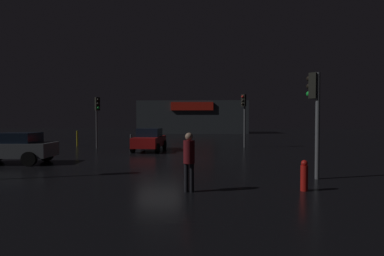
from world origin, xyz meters
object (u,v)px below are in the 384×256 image
Objects in this scene: store_building at (193,117)px; traffic_signal_cross_left at (244,110)px; fire_hydrant at (304,176)px; traffic_signal_main at (97,110)px; traffic_signal_opposite at (315,105)px; car_near at (13,148)px; car_far at (150,139)px; pedestrian at (189,157)px.

store_building is 4.32× the size of traffic_signal_cross_left.
traffic_signal_cross_left is 14.13m from fire_hydrant.
traffic_signal_opposite is (12.34, -10.90, -0.22)m from traffic_signal_main.
car_near is at bearing 158.64° from fire_hydrant.
traffic_signal_main is 17.24m from fire_hydrant.
fire_hydrant is at bearing -58.11° from car_far.
traffic_signal_main is 15.33m from pedestrian.
traffic_signal_opposite is 0.92× the size of traffic_signal_cross_left.
car_near is at bearing -132.07° from car_far.
traffic_signal_opposite reaches higher than car_near.
traffic_signal_main is 0.96× the size of car_far.
store_building is at bearing 97.08° from fire_hydrant.
store_building is 10.23× the size of pedestrian.
store_building is at bearing 100.87° from traffic_signal_cross_left.
fire_hydrant is at bearing -82.92° from store_building.
fire_hydrant is at bearing -48.41° from traffic_signal_main.
traffic_signal_opposite is at bearing 25.50° from pedestrian.
traffic_signal_cross_left reaches higher than traffic_signal_opposite.
pedestrian is at bearing -154.50° from traffic_signal_opposite.
traffic_signal_cross_left is 14.77m from pedestrian.
store_building is at bearing 77.37° from traffic_signal_main.
store_building is 19.31× the size of fire_hydrant.
traffic_signal_opposite reaches higher than car_far.
pedestrian reaches higher than car_far.
traffic_signal_cross_left reaches higher than car_far.
traffic_signal_main reaches higher than car_far.
traffic_signal_opposite is at bearing -12.66° from car_near.
pedestrian is at bearing -29.84° from car_near.
store_building is 41.09m from pedestrian.
store_building is 27.33m from traffic_signal_cross_left.
car_near is 0.98× the size of car_far.
car_far is at bearing 47.93° from car_near.
store_building is 29.71m from car_far.
traffic_signal_cross_left is 15.68m from car_near.
car_near is 10.45m from pedestrian.
traffic_signal_main is (-6.27, -27.97, 0.22)m from store_building.
traffic_signal_main is at bearing 81.03° from car_near.
traffic_signal_cross_left reaches higher than pedestrian.
traffic_signal_cross_left is at bearing 94.35° from traffic_signal_opposite.
traffic_signal_main is 0.93× the size of traffic_signal_cross_left.
traffic_signal_cross_left reaches higher than car_near.
fire_hydrant is at bearing 4.68° from pedestrian.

